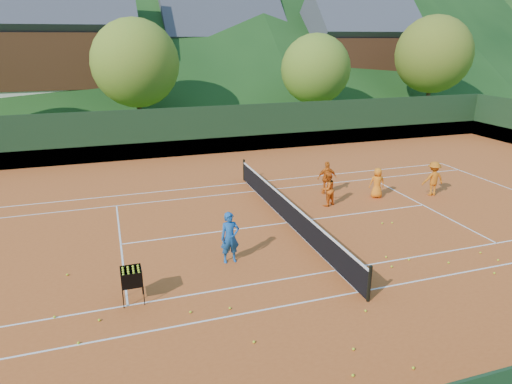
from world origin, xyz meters
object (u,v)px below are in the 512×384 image
object	(u,v)px
coach	(230,238)
student_d	(433,179)
student_a	(327,189)
student_b	(327,178)
ball_hopper	(131,277)
chalet_right	(356,54)
chalet_left	(57,53)
student_c	(377,183)
chalet_mid	(222,57)
tennis_net	(288,211)

from	to	relation	value
coach	student_d	bearing A→B (deg)	17.80
student_a	student_b	world-z (taller)	student_b
ball_hopper	chalet_right	world-z (taller)	chalet_right
chalet_left	ball_hopper	bearing A→B (deg)	-83.65
student_b	chalet_left	xyz separation A→B (m)	(-13.06, 27.27, 4.85)
student_d	student_a	bearing A→B (deg)	1.13
coach	student_c	bearing A→B (deg)	26.23
student_a	chalet_mid	bearing A→B (deg)	-119.27
coach	student_a	bearing A→B (deg)	34.60
student_d	chalet_right	world-z (taller)	chalet_right
student_b	chalet_mid	xyz separation A→B (m)	(2.94, 31.27, 4.19)
student_b	student_c	xyz separation A→B (m)	(1.94, -1.19, -0.08)
student_a	student_c	bearing A→B (deg)	162.44
ball_hopper	chalet_left	distance (m)	34.49
student_c	student_d	bearing A→B (deg)	-173.96
student_c	ball_hopper	xyz separation A→B (m)	(-11.22, -5.47, 0.05)
ball_hopper	student_c	bearing A→B (deg)	25.98
coach	chalet_right	size ratio (longest dim) A/B	0.14
chalet_right	tennis_net	bearing A→B (deg)	-123.69
tennis_net	chalet_mid	size ratio (longest dim) A/B	0.95
student_b	ball_hopper	distance (m)	11.42
coach	chalet_left	bearing A→B (deg)	101.75
student_d	chalet_right	distance (m)	31.83
ball_hopper	chalet_mid	xyz separation A→B (m)	(12.22, 37.93, 4.22)
student_b	chalet_mid	size ratio (longest dim) A/B	0.12
student_b	chalet_right	bearing A→B (deg)	-113.73
chalet_left	chalet_right	world-z (taller)	chalet_left
coach	student_c	xyz separation A→B (m)	(8.03, 4.02, -0.16)
ball_hopper	chalet_left	xyz separation A→B (m)	(-3.78, 33.93, 4.88)
ball_hopper	chalet_left	size ratio (longest dim) A/B	0.07
student_b	chalet_right	size ratio (longest dim) A/B	0.13
ball_hopper	tennis_net	bearing A→B (deg)	32.29
chalet_right	ball_hopper	bearing A→B (deg)	-127.70
chalet_mid	chalet_left	bearing A→B (deg)	-165.96
student_c	student_d	size ratio (longest dim) A/B	0.87
tennis_net	chalet_right	distance (m)	36.37
student_c	student_d	distance (m)	2.68
student_d	chalet_left	distance (m)	34.27
student_b	chalet_left	distance (m)	30.62
student_b	chalet_left	world-z (taller)	chalet_left
student_d	chalet_left	world-z (taller)	chalet_left
student_a	student_b	bearing A→B (deg)	-138.70
student_a	student_b	size ratio (longest dim) A/B	0.97
student_b	student_d	size ratio (longest dim) A/B	0.97
student_b	student_d	xyz separation A→B (m)	(4.57, -1.71, 0.03)
student_a	tennis_net	size ratio (longest dim) A/B	0.12
student_a	chalet_mid	size ratio (longest dim) A/B	0.12
tennis_net	chalet_left	size ratio (longest dim) A/B	0.87
tennis_net	chalet_left	world-z (taller)	chalet_left
coach	chalet_left	xyz separation A→B (m)	(-6.97, 32.48, 4.77)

